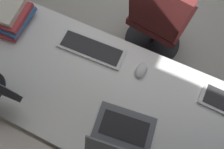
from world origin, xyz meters
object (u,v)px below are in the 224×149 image
drawer_pedestal (113,113)px  keyboard_main (91,48)px  book_stack_near (9,15)px  office_chair (157,22)px  mouse_main (141,70)px  laptop_leftmost (121,138)px

drawer_pedestal → keyboard_main: keyboard_main is taller
book_stack_near → office_chair: (-0.85, -0.59, -0.33)m
drawer_pedestal → book_stack_near: size_ratio=2.23×
drawer_pedestal → book_stack_near: (0.83, -0.21, 0.44)m
mouse_main → book_stack_near: 0.90m
mouse_main → book_stack_near: bearing=1.8°
laptop_leftmost → office_chair: office_chair is taller
laptop_leftmost → mouse_main: (0.05, -0.40, -0.03)m
drawer_pedestal → laptop_leftmost: bearing=126.3°
drawer_pedestal → book_stack_near: 0.96m
mouse_main → laptop_leftmost: bearing=97.2°
book_stack_near → laptop_leftmost: bearing=158.5°
drawer_pedestal → mouse_main: mouse_main is taller
keyboard_main → book_stack_near: size_ratio=1.37×
drawer_pedestal → office_chair: bearing=-91.2°
drawer_pedestal → laptop_leftmost: (-0.12, 0.16, 0.43)m
mouse_main → office_chair: office_chair is taller
drawer_pedestal → mouse_main: size_ratio=6.68×
book_stack_near → office_chair: size_ratio=0.32×
drawer_pedestal → office_chair: (-0.02, -0.81, 0.11)m
drawer_pedestal → book_stack_near: bearing=-14.4°
laptop_leftmost → keyboard_main: 0.56m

